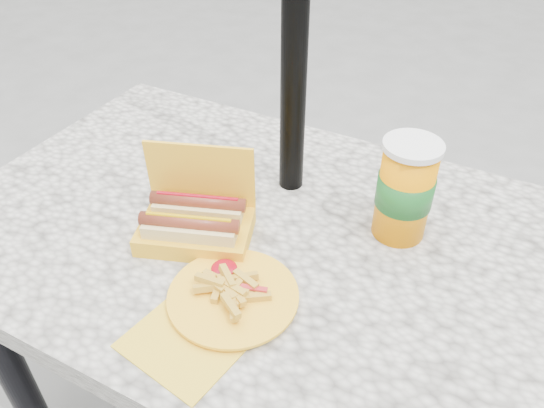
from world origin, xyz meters
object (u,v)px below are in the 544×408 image
at_px(umbrella_pole, 295,20).
at_px(hotdog_box, 196,221).
at_px(fries_plate, 229,298).
at_px(soda_cup, 405,190).

height_order(umbrella_pole, hotdog_box, umbrella_pole).
relative_size(fries_plate, soda_cup, 1.54).
relative_size(hotdog_box, soda_cup, 1.21).
relative_size(umbrella_pole, fries_plate, 7.31).
bearing_deg(soda_cup, hotdog_box, -150.12).
xyz_separation_m(umbrella_pole, hotdog_box, (-0.08, -0.24, -0.31)).
height_order(fries_plate, soda_cup, soda_cup).
bearing_deg(fries_plate, soda_cup, 57.62).
distance_m(hotdog_box, fries_plate, 0.18).
distance_m(fries_plate, soda_cup, 0.37).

